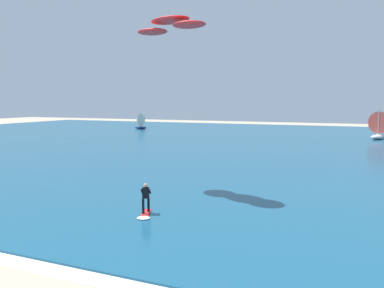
{
  "coord_description": "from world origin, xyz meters",
  "views": [
    {
      "loc": [
        7.53,
        -4.96,
        6.2
      ],
      "look_at": [
        -0.81,
        14.81,
        3.8
      ],
      "focal_mm": 35.77,
      "sensor_mm": 36.0,
      "label": 1
    }
  ],
  "objects_px": {
    "kite": "(170,25)",
    "sailboat_heeled_over": "(139,121)",
    "sailboat_near_shore": "(381,125)",
    "kitesurfer": "(145,204)"
  },
  "relations": [
    {
      "from": "kite",
      "to": "sailboat_heeled_over",
      "type": "relative_size",
      "value": 1.65
    },
    {
      "from": "sailboat_near_shore",
      "to": "sailboat_heeled_over",
      "type": "bearing_deg",
      "value": 174.52
    },
    {
      "from": "kite",
      "to": "sailboat_near_shore",
      "type": "bearing_deg",
      "value": 70.81
    },
    {
      "from": "kitesurfer",
      "to": "kite",
      "type": "distance_m",
      "value": 12.22
    },
    {
      "from": "kite",
      "to": "sailboat_near_shore",
      "type": "xyz_separation_m",
      "value": [
        15.76,
        45.26,
        -8.86
      ]
    },
    {
      "from": "kite",
      "to": "sailboat_heeled_over",
      "type": "bearing_deg",
      "value": 122.85
    },
    {
      "from": "sailboat_near_shore",
      "to": "sailboat_heeled_over",
      "type": "height_order",
      "value": "sailboat_near_shore"
    },
    {
      "from": "kitesurfer",
      "to": "sailboat_near_shore",
      "type": "distance_m",
      "value": 53.26
    },
    {
      "from": "kitesurfer",
      "to": "sailboat_near_shore",
      "type": "bearing_deg",
      "value": 74.35
    },
    {
      "from": "kitesurfer",
      "to": "sailboat_heeled_over",
      "type": "xyz_separation_m",
      "value": [
        -33.58,
        55.86,
        1.13
      ]
    }
  ]
}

